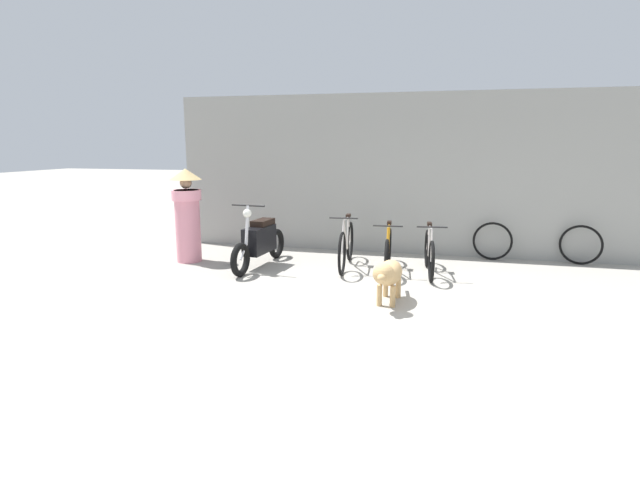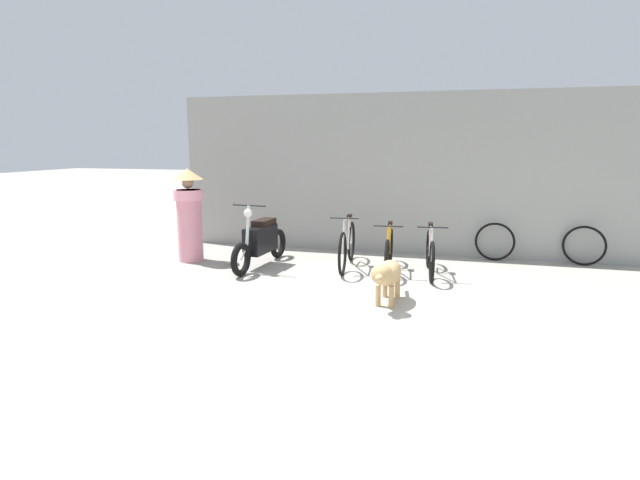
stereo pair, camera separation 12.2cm
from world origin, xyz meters
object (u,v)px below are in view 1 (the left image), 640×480
at_px(motorcycle, 259,242).
at_px(person_in_robes, 187,212).
at_px(bicycle_1, 388,251).
at_px(stray_dog, 388,274).
at_px(bicycle_0, 346,246).
at_px(bicycle_2, 429,253).
at_px(spare_tire_right, 492,241).
at_px(spare_tire_left, 581,245).

distance_m(motorcycle, person_in_robes, 1.44).
xyz_separation_m(bicycle_1, stray_dog, (0.20, -1.72, 0.07)).
relative_size(bicycle_1, stray_dog, 1.37).
bearing_deg(person_in_robes, bicycle_0, 170.44).
bearing_deg(motorcycle, bicycle_1, 101.66).
height_order(stray_dog, person_in_robes, person_in_robes).
relative_size(bicycle_2, spare_tire_right, 2.35).
xyz_separation_m(bicycle_0, spare_tire_right, (2.44, 1.18, -0.03)).
xyz_separation_m(person_in_robes, spare_tire_right, (5.24, 1.42, -0.53)).
height_order(stray_dog, spare_tire_right, spare_tire_right).
bearing_deg(stray_dog, motorcycle, -117.86).
bearing_deg(motorcycle, stray_dog, 63.01).
bearing_deg(motorcycle, bicycle_2, 99.56).
distance_m(bicycle_1, spare_tire_left, 3.41).
xyz_separation_m(bicycle_1, spare_tire_left, (3.18, 1.25, 0.01)).
height_order(person_in_robes, spare_tire_right, person_in_robes).
height_order(motorcycle, spare_tire_right, motorcycle).
distance_m(bicycle_0, spare_tire_right, 2.71).
xyz_separation_m(bicycle_2, stray_dog, (-0.47, -1.69, 0.06)).
bearing_deg(person_in_robes, bicycle_2, 167.48).
bearing_deg(stray_dog, bicycle_0, -148.74).
xyz_separation_m(motorcycle, stray_dog, (2.34, -1.48, -0.03)).
bearing_deg(person_in_robes, spare_tire_left, 177.55).
distance_m(bicycle_0, spare_tire_left, 4.06).
xyz_separation_m(bicycle_2, spare_tire_left, (2.52, 1.28, 0.01)).
bearing_deg(motorcycle, person_in_robes, -87.95).
distance_m(stray_dog, person_in_robes, 4.05).
relative_size(motorcycle, spare_tire_right, 2.78).
distance_m(bicycle_1, bicycle_2, 0.66).
xyz_separation_m(bicycle_1, bicycle_2, (0.66, -0.03, 0.00)).
bearing_deg(bicycle_1, motorcycle, -87.64).
relative_size(bicycle_0, bicycle_1, 1.06).
distance_m(bicycle_2, spare_tire_left, 2.82).
bearing_deg(bicycle_2, bicycle_0, -99.93).
distance_m(bicycle_0, person_in_robes, 2.86).
relative_size(bicycle_0, spare_tire_left, 2.53).
bearing_deg(motorcycle, spare_tire_right, 116.29).
bearing_deg(bicycle_0, bicycle_2, 81.91).
height_order(motorcycle, person_in_robes, person_in_robes).
distance_m(bicycle_1, stray_dog, 1.73).
height_order(bicycle_0, stray_dog, bicycle_0).
xyz_separation_m(stray_dog, spare_tire_left, (2.98, 2.97, -0.06)).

